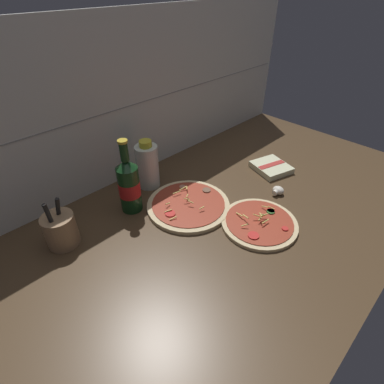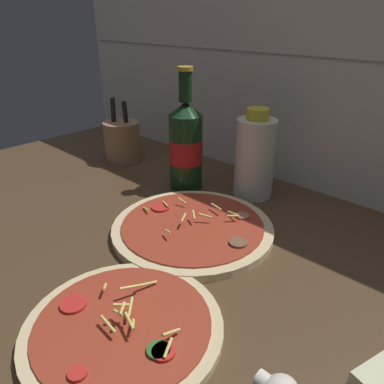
# 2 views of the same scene
# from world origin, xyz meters

# --- Properties ---
(counter_slab) EXTENTS (1.60, 0.90, 0.03)m
(counter_slab) POSITION_xyz_m (0.00, 0.00, 0.01)
(counter_slab) COLOR #4C3823
(counter_slab) RESTS_ON ground
(tile_backsplash) EXTENTS (1.60, 0.01, 0.60)m
(tile_backsplash) POSITION_xyz_m (0.00, 0.45, 0.30)
(tile_backsplash) COLOR silver
(tile_backsplash) RESTS_ON ground
(pizza_near) EXTENTS (0.24, 0.24, 0.05)m
(pizza_near) POSITION_xyz_m (0.00, -0.08, 0.03)
(pizza_near) COLOR beige
(pizza_near) RESTS_ON counter_slab
(pizza_far) EXTENTS (0.28, 0.28, 0.04)m
(pizza_far) POSITION_xyz_m (-0.10, 0.14, 0.03)
(pizza_far) COLOR beige
(pizza_far) RESTS_ON counter_slab
(beer_bottle) EXTENTS (0.07, 0.07, 0.26)m
(beer_bottle) POSITION_xyz_m (-0.24, 0.27, 0.12)
(beer_bottle) COLOR #143819
(beer_bottle) RESTS_ON counter_slab
(oil_bottle) EXTENTS (0.08, 0.08, 0.19)m
(oil_bottle) POSITION_xyz_m (-0.11, 0.34, 0.11)
(oil_bottle) COLOR silver
(oil_bottle) RESTS_ON counter_slab
(utensil_crock) EXTENTS (0.09, 0.09, 0.16)m
(utensil_crock) POSITION_xyz_m (-0.48, 0.28, 0.08)
(utensil_crock) COLOR #9E7A56
(utensil_crock) RESTS_ON counter_slab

